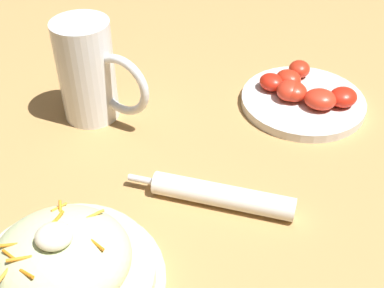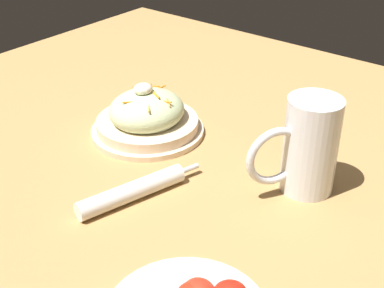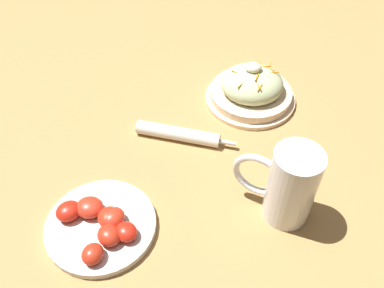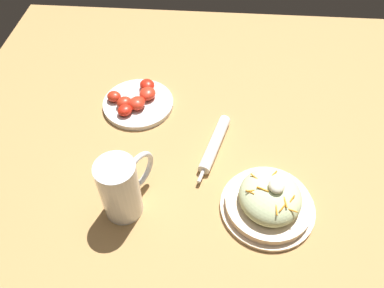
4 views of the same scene
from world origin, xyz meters
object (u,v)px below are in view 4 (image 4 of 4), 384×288
Objects in this scene: beer_mug at (121,191)px; napkin_roll at (214,144)px; tomato_plate at (136,102)px; salad_plate at (268,200)px.

napkin_roll is at bearing 134.85° from beer_mug.
napkin_roll is 0.26m from tomato_plate.
beer_mug reaches higher than napkin_roll.
beer_mug is at bearing -45.15° from napkin_roll.
beer_mug is at bearing 5.32° from tomato_plate.
tomato_plate is at bearing -121.76° from napkin_roll.
salad_plate is at bearing 93.96° from beer_mug.
napkin_roll is 1.09× the size of tomato_plate.
salad_plate reaches higher than tomato_plate.
salad_plate is 0.21m from napkin_roll.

